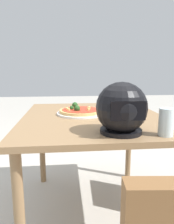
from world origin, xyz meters
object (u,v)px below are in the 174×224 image
(motorcycle_helmet, at_px, (122,109))
(drinking_glass, at_px, (166,122))
(dining_table, at_px, (93,128))
(pizza, at_px, (80,110))

(motorcycle_helmet, relative_size, drinking_glass, 1.92)
(dining_table, distance_m, drinking_glass, 0.56)
(pizza, height_order, drinking_glass, drinking_glass)
(dining_table, bearing_deg, drinking_glass, 120.71)
(motorcycle_helmet, bearing_deg, drinking_glass, 161.57)
(pizza, xyz_separation_m, drinking_glass, (-0.36, 0.53, 0.04))
(dining_table, height_order, pizza, pizza)
(pizza, relative_size, motorcycle_helmet, 1.19)
(motorcycle_helmet, bearing_deg, dining_table, -78.54)
(dining_table, distance_m, motorcycle_helmet, 0.45)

